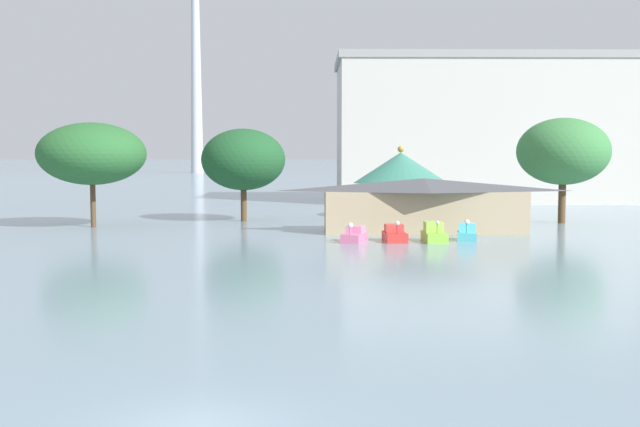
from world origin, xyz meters
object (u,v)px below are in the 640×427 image
Objects in this scene: pedal_boat_pink at (355,235)px; background_building_block at (481,130)px; pedal_boat_lime at (434,234)px; pedal_boat_red at (395,235)px; boathouse at (424,204)px; shoreline_tree_right at (563,152)px; shoreline_tree_mid at (243,160)px; shoreline_tree_tall_left at (92,154)px; pedal_boat_cyan at (467,233)px; green_roof_pavilion at (401,180)px.

background_building_block reaches higher than pedal_boat_pink.
pedal_boat_lime is 0.07× the size of background_building_block.
boathouse is at bearing 151.96° from pedal_boat_red.
pedal_boat_pink is at bearing -143.48° from shoreline_tree_right.
pedal_boat_pink is at bearing -61.01° from shoreline_tree_mid.
pedal_boat_red is 0.16× the size of boathouse.
shoreline_tree_tall_left reaches higher than pedal_boat_red.
pedal_boat_pink is 26.21m from shoreline_tree_right.
shoreline_tree_right is (14.55, 15.12, 6.17)m from pedal_boat_lime.
shoreline_tree_tall_left is (-31.23, 10.81, 6.01)m from pedal_boat_cyan.
shoreline_tree_tall_left is at bearing -117.11° from pedal_boat_red.
pedal_boat_lime is at bearing -48.32° from shoreline_tree_mid.
shoreline_tree_right is (14.37, -7.54, 2.88)m from green_roof_pavilion.
pedal_boat_red is at bearing -24.04° from shoreline_tree_tall_left.
boathouse is 1.81× the size of green_roof_pavilion.
pedal_boat_lime is 22.89m from green_roof_pavilion.
green_roof_pavilion reaches higher than pedal_boat_lime.
pedal_boat_pink is at bearing -71.80° from pedal_boat_cyan.
pedal_boat_pink is 53.82m from background_building_block.
shoreline_tree_right is 33.97m from background_building_block.
boathouse reaches higher than pedal_boat_lime.
pedal_boat_pink is at bearing -86.79° from pedal_boat_red.
boathouse is at bearing 158.94° from pedal_boat_pink.
boathouse is (6.19, 7.15, 1.85)m from pedal_boat_pink.
background_building_block reaches higher than green_roof_pavilion.
pedal_boat_red is 1.18× the size of pedal_boat_cyan.
pedal_boat_lime is 1.18× the size of pedal_boat_cyan.
pedal_boat_pink is 20.90m from shoreline_tree_mid.
shoreline_tree_tall_left reaches higher than boathouse.
pedal_boat_cyan is at bearing -83.52° from green_roof_pavilion.
background_building_block is at bearing 71.40° from boathouse.
shoreline_tree_tall_left is (-22.68, 11.79, 6.05)m from pedal_boat_pink.
pedal_boat_lime is 21.87m from shoreline_tree_right.
green_roof_pavilion is (0.18, 22.66, 3.28)m from pedal_boat_lime.
green_roof_pavilion is (-2.46, 21.70, 3.34)m from pedal_boat_cyan.
pedal_boat_red is 0.30× the size of green_roof_pavilion.
pedal_boat_lime is 51.85m from background_building_block.
shoreline_tree_right is at bearing 146.31° from pedal_boat_pink.
pedal_boat_pink is 0.32× the size of shoreline_tree_mid.
background_building_block is (17.25, 48.64, 9.34)m from pedal_boat_red.
boathouse is 1.98× the size of shoreline_tree_mid.
pedal_boat_lime is 31.48m from shoreline_tree_tall_left.
boathouse is at bearing -9.13° from shoreline_tree_tall_left.
boathouse reaches higher than pedal_boat_cyan.
pedal_boat_pink is 0.16× the size of boathouse.
pedal_boat_cyan is (5.54, 0.65, 0.01)m from pedal_boat_red.
pedal_boat_cyan is 0.25× the size of green_roof_pavilion.
shoreline_tree_tall_left is at bearing -159.26° from green_roof_pavilion.
shoreline_tree_mid reaches higher than green_roof_pavilion.
pedal_boat_cyan reaches higher than pedal_boat_pink.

